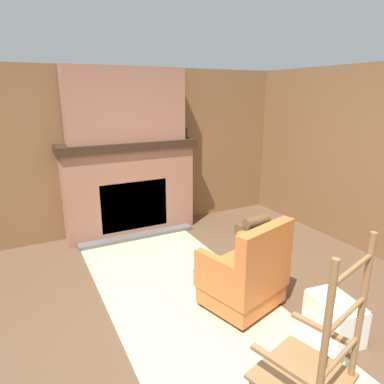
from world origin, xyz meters
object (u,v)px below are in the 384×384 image
at_px(firewood_stack, 256,228).
at_px(decorative_plate_on_mantel, 128,133).
at_px(oil_lamp_vase, 71,138).
at_px(storage_case, 177,133).
at_px(armchair, 245,277).
at_px(laundry_basket, 334,318).
at_px(rocking_chair, 309,379).

xyz_separation_m(firewood_stack, decorative_plate_on_mantel, (-1.00, -1.58, 1.38)).
distance_m(oil_lamp_vase, storage_case, 1.54).
distance_m(armchair, laundry_basket, 0.83).
xyz_separation_m(oil_lamp_vase, storage_case, (0.00, 1.54, -0.00)).
bearing_deg(armchair, decorative_plate_on_mantel, -7.30).
bearing_deg(decorative_plate_on_mantel, firewood_stack, 57.74).
height_order(armchair, oil_lamp_vase, oil_lamp_vase).
bearing_deg(storage_case, decorative_plate_on_mantel, -91.53).
distance_m(firewood_stack, storage_case, 1.85).
height_order(armchair, storage_case, storage_case).
bearing_deg(rocking_chair, oil_lamp_vase, -4.96).
xyz_separation_m(rocking_chair, storage_case, (-3.63, 0.84, 1.01)).
relative_size(oil_lamp_vase, decorative_plate_on_mantel, 1.02).
bearing_deg(armchair, storage_case, -25.18).
height_order(firewood_stack, laundry_basket, laundry_basket).
bearing_deg(firewood_stack, armchair, -40.85).
height_order(laundry_basket, storage_case, storage_case).
xyz_separation_m(armchair, laundry_basket, (0.67, 0.46, -0.17)).
relative_size(rocking_chair, firewood_stack, 2.50).
relative_size(armchair, laundry_basket, 1.80).
xyz_separation_m(armchair, oil_lamp_vase, (-2.38, -1.15, 1.11)).
relative_size(firewood_stack, laundry_basket, 1.06).
distance_m(firewood_stack, decorative_plate_on_mantel, 2.32).
bearing_deg(laundry_basket, oil_lamp_vase, -152.23).
relative_size(armchair, storage_case, 3.57).
height_order(firewood_stack, decorative_plate_on_mantel, decorative_plate_on_mantel).
xyz_separation_m(firewood_stack, oil_lamp_vase, (-0.98, -2.36, 1.35)).
distance_m(armchair, rocking_chair, 1.33).
height_order(rocking_chair, laundry_basket, rocking_chair).
relative_size(laundry_basket, storage_case, 1.98).
xyz_separation_m(armchair, rocking_chair, (1.25, -0.45, 0.10)).
xyz_separation_m(rocking_chair, firewood_stack, (-2.65, 1.67, -0.33)).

